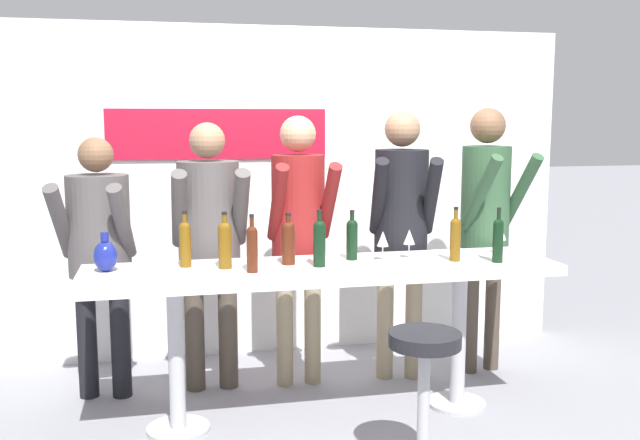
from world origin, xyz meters
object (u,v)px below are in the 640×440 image
object	(u,v)px
wine_glass_0	(409,238)
decorative_vase	(105,256)
person_far_left	(99,240)
person_center	(401,214)
wine_bottle_4	(252,247)
wine_glass_2	(501,234)
wine_bottle_7	(319,241)
wine_bottle_2	(225,243)
wine_bottle_5	(185,242)
person_center_left	(299,219)
wine_bottle_3	(288,241)
wine_bottle_0	(352,237)
wine_bottle_1	(498,238)
person_left	(209,228)
tasting_table	(324,286)
wine_bottle_6	(455,237)
wine_glass_1	(383,240)
person_center_right	(486,208)
bar_stool	(424,381)

from	to	relation	value
wine_glass_0	decorative_vase	distance (m)	1.77
person_far_left	person_center	distance (m)	1.95
wine_bottle_4	wine_glass_2	xyz separation A→B (m)	(1.59, 0.21, -0.02)
person_center	wine_bottle_7	bearing A→B (deg)	-129.72
wine_bottle_2	wine_bottle_5	size ratio (longest dim) A/B	1.00
person_center_left	wine_bottle_5	xyz separation A→B (m)	(-0.74, -0.44, -0.05)
person_far_left	wine_bottle_2	world-z (taller)	person_far_left
wine_bottle_3	wine_bottle_0	bearing A→B (deg)	7.99
person_center	wine_bottle_1	distance (m)	0.77
wine_bottle_0	wine_bottle_1	size ratio (longest dim) A/B	0.92
person_center	wine_bottle_5	xyz separation A→B (m)	(-1.43, -0.41, -0.06)
wine_bottle_3	wine_bottle_7	size ratio (longest dim) A/B	0.92
wine_bottle_5	person_left	bearing A→B (deg)	70.97
wine_bottle_4	wine_bottle_7	world-z (taller)	wine_bottle_7
tasting_table	wine_bottle_0	xyz separation A→B (m)	(0.20, 0.12, 0.26)
wine_bottle_6	person_left	bearing A→B (deg)	154.79
person_far_left	wine_glass_1	xyz separation A→B (m)	(1.67, -0.55, 0.03)
person_center_right	person_left	bearing A→B (deg)	168.46
tasting_table	person_far_left	world-z (taller)	person_far_left
wine_bottle_2	wine_bottle_4	world-z (taller)	same
wine_bottle_5	wine_bottle_7	size ratio (longest dim) A/B	0.98
person_center	person_center_right	world-z (taller)	person_center_right
person_far_left	wine_bottle_2	xyz separation A→B (m)	(0.73, -0.58, 0.06)
wine_bottle_1	wine_glass_2	size ratio (longest dim) A/B	1.83
wine_bottle_1	person_center	bearing A→B (deg)	118.80
person_far_left	wine_bottle_5	world-z (taller)	person_far_left
bar_stool	person_center	size ratio (longest dim) A/B	0.40
wine_bottle_3	wine_bottle_7	world-z (taller)	wine_bottle_7
wine_bottle_0	wine_bottle_2	world-z (taller)	wine_bottle_2
person_far_left	decorative_vase	xyz separation A→B (m)	(0.08, -0.52, -0.00)
person_far_left	wine_bottle_6	world-z (taller)	person_far_left
tasting_table	decorative_vase	xyz separation A→B (m)	(-1.22, 0.09, 0.21)
wine_bottle_4	wine_glass_1	distance (m)	0.82
wine_bottle_4	wine_bottle_2	bearing A→B (deg)	134.37
wine_bottle_0	decorative_vase	world-z (taller)	wine_bottle_0
wine_bottle_2	wine_bottle_3	bearing A→B (deg)	5.13
wine_bottle_0	bar_stool	bearing A→B (deg)	-81.98
person_far_left	wine_bottle_7	distance (m)	1.42
person_center_right	wine_glass_2	size ratio (longest dim) A/B	10.38
person_left	tasting_table	bearing A→B (deg)	-44.71
person_left	person_center_right	distance (m)	1.88
person_center_right	wine_bottle_1	size ratio (longest dim) A/B	5.66
bar_stool	wine_glass_0	xyz separation A→B (m)	(0.22, 0.87, 0.56)
person_center_left	person_center	bearing A→B (deg)	-3.95
person_center	wine_bottle_2	size ratio (longest dim) A/B	5.63
wine_bottle_0	wine_bottle_2	bearing A→B (deg)	-173.39
wine_bottle_2	wine_bottle_7	world-z (taller)	wine_bottle_7
wine_bottle_4	wine_glass_0	bearing A→B (deg)	11.19
wine_bottle_4	wine_glass_1	size ratio (longest dim) A/B	1.83
person_center_right	wine_bottle_7	xyz separation A→B (m)	(-1.30, -0.57, -0.08)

